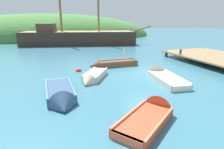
{
  "coord_description": "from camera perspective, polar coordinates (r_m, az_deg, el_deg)",
  "views": [
    {
      "loc": [
        -6.19,
        -10.79,
        3.51
      ],
      "look_at": [
        -2.6,
        -0.79,
        0.37
      ],
      "focal_mm": 29.91,
      "sensor_mm": 36.0,
      "label": 1
    }
  ],
  "objects": [
    {
      "name": "rowboat_center",
      "position": [
        14.55,
        -0.09,
        3.06
      ],
      "size": [
        3.82,
        0.95,
        0.88
      ],
      "rotation": [
        0.0,
        0.0,
        3.13
      ],
      "color": "brown",
      "rests_on": "ground"
    },
    {
      "name": "sailing_ship",
      "position": [
        27.99,
        -10.29,
        10.4
      ],
      "size": [
        18.54,
        7.75,
        11.0
      ],
      "rotation": [
        0.0,
        0.0,
        -0.24
      ],
      "color": "#38281E",
      "rests_on": "ground"
    },
    {
      "name": "rowboat_far",
      "position": [
        8.93,
        -15.43,
        -6.44
      ],
      "size": [
        1.25,
        3.69,
        1.17
      ],
      "rotation": [
        0.0,
        0.0,
        4.72
      ],
      "color": "#335175",
      "rests_on": "ground"
    },
    {
      "name": "ground_plane",
      "position": [
        12.93,
        9.68,
        0.46
      ],
      "size": [
        120.0,
        120.0,
        0.0
      ],
      "primitive_type": "plane",
      "color": "teal"
    },
    {
      "name": "buoy_red",
      "position": [
        13.37,
        -10.18,
        0.97
      ],
      "size": [
        0.42,
        0.42,
        0.42
      ],
      "primitive_type": "sphere",
      "color": "red",
      "rests_on": "ground"
    },
    {
      "name": "shore_hill",
      "position": [
        40.54,
        -18.18,
        10.68
      ],
      "size": [
        43.15,
        18.51,
        9.37
      ],
      "primitive_type": "ellipsoid",
      "color": "#477F3D",
      "rests_on": "ground"
    },
    {
      "name": "rowboat_outer_right",
      "position": [
        11.37,
        -5.76,
        -1.01
      ],
      "size": [
        2.35,
        2.93,
        0.88
      ],
      "rotation": [
        0.0,
        0.0,
        4.13
      ],
      "color": "beige",
      "rests_on": "ground"
    },
    {
      "name": "rowboat_portside",
      "position": [
        7.19,
        11.9,
        -12.36
      ],
      "size": [
        3.25,
        2.82,
        1.15
      ],
      "rotation": [
        0.0,
        0.0,
        0.63
      ],
      "color": "#C64C2D",
      "rests_on": "ground"
    },
    {
      "name": "rowboat_outer_left",
      "position": [
        11.81,
        15.13,
        -0.9
      ],
      "size": [
        1.66,
        3.81,
        1.15
      ],
      "rotation": [
        0.0,
        0.0,
        1.44
      ],
      "color": "beige",
      "rests_on": "ground"
    },
    {
      "name": "buoy_yellow",
      "position": [
        21.99,
        3.82,
        7.23
      ],
      "size": [
        0.35,
        0.35,
        0.35
      ],
      "primitive_type": "sphere",
      "color": "yellow",
      "rests_on": "ground"
    }
  ]
}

